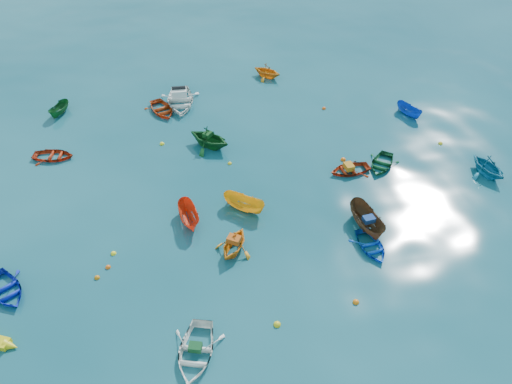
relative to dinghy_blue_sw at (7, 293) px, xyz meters
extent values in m
plane|color=#0A3D4E|center=(14.74, -0.10, 0.00)|extent=(160.00, 160.00, 0.00)
imported|color=#0E23B8|center=(0.00, 0.00, 0.00)|extent=(3.55, 3.88, 0.66)
imported|color=white|center=(9.48, -5.85, 0.00)|extent=(3.52, 4.15, 0.73)
imported|color=#52341D|center=(20.71, 0.66, 0.00)|extent=(1.67, 3.62, 1.35)
imported|color=blue|center=(20.34, -1.02, 0.00)|extent=(2.26, 2.98, 0.58)
imported|color=orange|center=(12.49, 0.47, 0.00)|extent=(3.35, 3.45, 1.39)
imported|color=#F7AA16|center=(13.74, 3.84, 0.00)|extent=(2.95, 2.79, 1.14)
imported|color=#124F28|center=(24.09, 6.30, 0.00)|extent=(3.52, 3.65, 0.62)
imported|color=#176E91|center=(30.83, 3.96, 0.00)|extent=(2.97, 3.29, 1.52)
imported|color=#B52A0F|center=(1.34, 12.13, 0.00)|extent=(3.33, 2.71, 0.61)
imported|color=red|center=(10.22, 3.45, 0.00)|extent=(1.43, 3.04, 1.14)
imported|color=#13511F|center=(12.54, 11.22, 0.00)|extent=(4.34, 4.31, 1.73)
imported|color=#AA2A0E|center=(21.67, 6.15, 0.00)|extent=(3.05, 2.30, 0.60)
imported|color=#0E41B4|center=(28.95, 12.25, 0.00)|extent=(1.78, 2.72, 0.98)
imported|color=#C43B10|center=(9.43, 16.90, 0.00)|extent=(3.23, 3.83, 0.68)
imported|color=orange|center=(19.19, 21.01, 0.00)|extent=(3.48, 3.47, 1.39)
imported|color=#125020|center=(1.31, 18.30, 0.00)|extent=(1.92, 2.63, 0.96)
imported|color=white|center=(11.02, 17.81, 0.00)|extent=(3.67, 4.88, 1.56)
cube|color=#11451F|center=(9.51, -5.75, 0.52)|extent=(0.74, 0.65, 0.30)
cube|color=navy|center=(20.72, 0.51, 0.84)|extent=(0.73, 0.58, 0.33)
cube|color=#C44F14|center=(12.51, 0.52, 0.87)|extent=(0.93, 0.88, 0.36)
cube|color=#0F3F15|center=(12.47, 11.29, 1.02)|extent=(0.81, 0.82, 0.32)
cube|color=orange|center=(21.57, 6.14, 0.48)|extent=(0.63, 0.80, 0.36)
sphere|color=#EE580C|center=(5.30, 0.67, 0.00)|extent=(0.31, 0.31, 0.31)
sphere|color=yellow|center=(13.71, -5.01, 0.00)|extent=(0.38, 0.38, 0.38)
sphere|color=orange|center=(18.11, -4.53, 0.00)|extent=(0.35, 0.35, 0.35)
sphere|color=yellow|center=(5.60, 1.67, 0.00)|extent=(0.32, 0.32, 0.32)
sphere|color=#CE6D0B|center=(4.72, 0.02, 0.00)|extent=(0.31, 0.31, 0.31)
sphere|color=yellow|center=(13.65, 8.80, 0.00)|extent=(0.29, 0.29, 0.29)
sphere|color=#FF630D|center=(21.70, 7.52, 0.00)|extent=(0.38, 0.38, 0.38)
sphere|color=yellow|center=(9.10, 12.24, 0.00)|extent=(0.35, 0.35, 0.35)
sphere|color=#EC4E0C|center=(22.54, 14.59, 0.00)|extent=(0.34, 0.34, 0.34)
sphere|color=yellow|center=(29.53, 7.95, 0.00)|extent=(0.34, 0.34, 0.34)
camera|label=1|loc=(9.57, -19.30, 21.44)|focal=35.00mm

